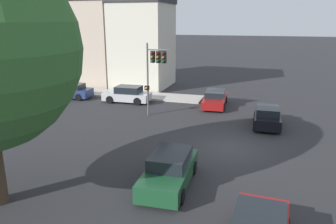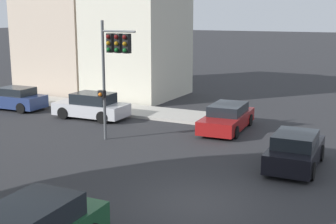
{
  "view_description": "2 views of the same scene",
  "coord_description": "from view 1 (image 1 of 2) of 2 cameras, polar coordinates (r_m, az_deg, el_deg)",
  "views": [
    {
      "loc": [
        -18.93,
        -1.76,
        7.55
      ],
      "look_at": [
        3.14,
        4.84,
        1.04
      ],
      "focal_mm": 35.0,
      "sensor_mm": 36.0,
      "label": 1
    },
    {
      "loc": [
        -13.43,
        -5.64,
        6.14
      ],
      "look_at": [
        2.73,
        2.42,
        2.32
      ],
      "focal_mm": 50.0,
      "sensor_mm": 36.0,
      "label": 2
    }
  ],
  "objects": [
    {
      "name": "crossing_car_1",
      "position": [
        15.59,
        0.27,
        -10.08
      ],
      "size": [
        4.71,
        2.13,
        1.58
      ],
      "rotation": [
        0.0,
        0.0,
        3.17
      ],
      "color": "#194728",
      "rests_on": "ground_plane"
    },
    {
      "name": "rowhouse_backdrop",
      "position": [
        39.62,
        -8.9,
        12.22
      ],
      "size": [
        7.18,
        12.56,
        10.48
      ],
      "color": "beige",
      "rests_on": "ground_plane"
    },
    {
      "name": "ground_plane",
      "position": [
        20.45,
        10.59,
        -6.16
      ],
      "size": [
        300.0,
        300.0,
        0.0
      ],
      "primitive_type": "plane",
      "color": "#28282B"
    },
    {
      "name": "parked_car_1",
      "position": [
        33.99,
        -16.4,
        3.51
      ],
      "size": [
        2.01,
        4.0,
        1.46
      ],
      "rotation": [
        0.0,
        0.0,
        1.6
      ],
      "color": "navy",
      "rests_on": "ground_plane"
    },
    {
      "name": "parked_car_2",
      "position": [
        37.28,
        -23.7,
        3.84
      ],
      "size": [
        1.95,
        4.57,
        1.45
      ],
      "rotation": [
        0.0,
        0.0,
        1.61
      ],
      "color": "#194728",
      "rests_on": "ground_plane"
    },
    {
      "name": "crossing_car_3",
      "position": [
        25.0,
        16.89,
        -0.81
      ],
      "size": [
        4.18,
        1.99,
        1.47
      ],
      "rotation": [
        0.0,
        0.0,
        0.03
      ],
      "color": "black",
      "rests_on": "ground_plane"
    },
    {
      "name": "crossing_car_2",
      "position": [
        29.83,
        8.18,
        2.28
      ],
      "size": [
        4.86,
        2.19,
        1.39
      ],
      "rotation": [
        0.0,
        0.0,
        3.2
      ],
      "color": "maroon",
      "rests_on": "ground_plane"
    },
    {
      "name": "parked_car_0",
      "position": [
        31.21,
        -7.07,
        3.03
      ],
      "size": [
        2.13,
        4.46,
        1.53
      ],
      "rotation": [
        0.0,
        0.0,
        1.6
      ],
      "color": "#B7B7BC",
      "rests_on": "ground_plane"
    },
    {
      "name": "traffic_signal",
      "position": [
        25.75,
        -2.31,
        8.25
      ],
      "size": [
        0.54,
        2.05,
        5.82
      ],
      "rotation": [
        0.0,
        0.0,
        3.09
      ],
      "color": "#515456",
      "rests_on": "ground_plane"
    }
  ]
}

